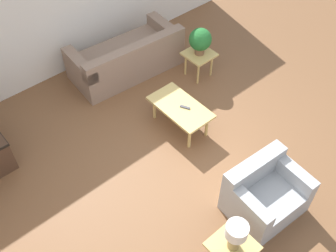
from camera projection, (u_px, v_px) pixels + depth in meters
name	position (u px, v px, depth m)	size (l,w,h in m)	color
ground_plane	(185.00, 156.00, 6.06)	(14.00, 14.00, 0.00)	brown
sofa	(127.00, 58.00, 7.23)	(1.09, 2.08, 0.77)	gray
armchair	(264.00, 194.00, 5.23)	(0.85, 1.03, 0.77)	#A8ADB2
coffee_table	(180.00, 109.00, 6.19)	(1.04, 0.57, 0.46)	tan
side_table_plant	(199.00, 57.00, 7.07)	(0.50, 0.50, 0.49)	tan
side_table_lamp	(232.00, 248.00, 4.60)	(0.50, 0.50, 0.49)	tan
potted_plant	(200.00, 40.00, 6.80)	(0.40, 0.40, 0.50)	brown
table_lamp	(236.00, 234.00, 4.34)	(0.26, 0.26, 0.44)	#997F4C
remote_control	(185.00, 107.00, 6.12)	(0.16, 0.11, 0.02)	#4C4C51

